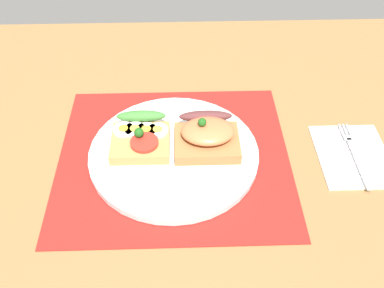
% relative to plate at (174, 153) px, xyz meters
% --- Properties ---
extents(ground_plane, '(1.20, 0.90, 0.03)m').
position_rel_plate_xyz_m(ground_plane, '(0.00, 0.00, -0.02)').
color(ground_plane, olive).
extents(placemat, '(0.38, 0.35, 0.00)m').
position_rel_plate_xyz_m(placemat, '(0.00, 0.00, -0.01)').
color(placemat, maroon).
rests_on(placemat, ground_plane).
extents(plate, '(0.28, 0.28, 0.01)m').
position_rel_plate_xyz_m(plate, '(0.00, 0.00, 0.00)').
color(plate, white).
rests_on(plate, placemat).
extents(sandwich_egg_tomato, '(0.10, 0.10, 0.04)m').
position_rel_plate_xyz_m(sandwich_egg_tomato, '(-0.05, 0.02, 0.02)').
color(sandwich_egg_tomato, '#B18549').
rests_on(sandwich_egg_tomato, plate).
extents(sandwich_salmon, '(0.11, 0.10, 0.06)m').
position_rel_plate_xyz_m(sandwich_salmon, '(0.06, 0.01, 0.03)').
color(sandwich_salmon, '#9D6A3B').
rests_on(sandwich_salmon, plate).
extents(napkin, '(0.12, 0.15, 0.01)m').
position_rel_plate_xyz_m(napkin, '(0.30, -0.01, -0.01)').
color(napkin, white).
rests_on(napkin, ground_plane).
extents(fork, '(0.02, 0.15, 0.00)m').
position_rel_plate_xyz_m(fork, '(0.30, -0.01, -0.00)').
color(fork, '#B7B7BC').
rests_on(fork, napkin).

